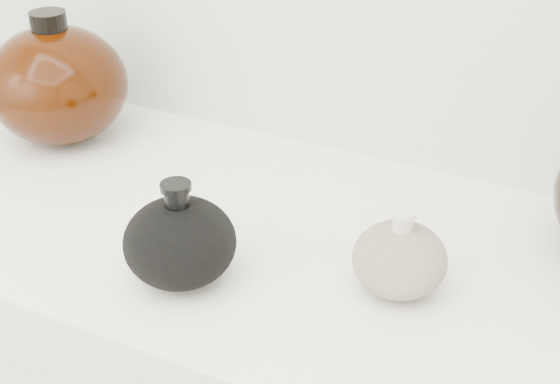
% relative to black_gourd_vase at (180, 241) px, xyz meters
% --- Properties ---
extents(black_gourd_vase, '(0.14, 0.14, 0.12)m').
position_rel_black_gourd_vase_xyz_m(black_gourd_vase, '(0.00, 0.00, 0.00)').
color(black_gourd_vase, black).
rests_on(black_gourd_vase, display_counter).
extents(cream_gourd_vase, '(0.13, 0.13, 0.10)m').
position_rel_black_gourd_vase_xyz_m(cream_gourd_vase, '(0.22, 0.09, -0.01)').
color(cream_gourd_vase, beige).
rests_on(cream_gourd_vase, display_counter).
extents(left_round_pot, '(0.23, 0.23, 0.20)m').
position_rel_black_gourd_vase_xyz_m(left_round_pot, '(-0.36, 0.23, 0.04)').
color(left_round_pot, black).
rests_on(left_round_pot, display_counter).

